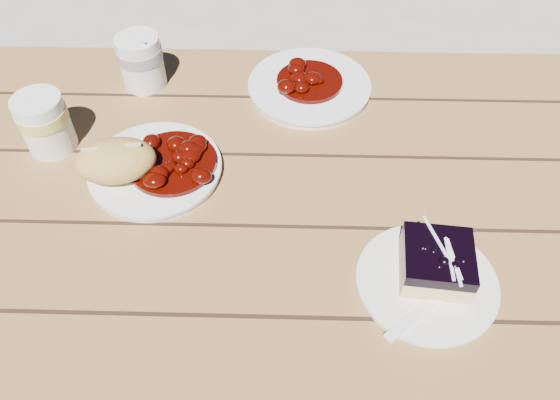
{
  "coord_description": "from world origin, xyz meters",
  "views": [
    {
      "loc": [
        0.37,
        -0.61,
        1.44
      ],
      "look_at": [
        0.36,
        -0.08,
        0.81
      ],
      "focal_mm": 35.0,
      "sensor_mm": 36.0,
      "label": 1
    }
  ],
  "objects_px": {
    "blueberry_cake": "(437,262)",
    "main_plate": "(156,170)",
    "coffee_cup": "(141,62)",
    "dessert_plate": "(426,283)",
    "second_cup": "(45,123)",
    "picnic_table": "(94,241)",
    "second_plate": "(309,87)",
    "bread_roll": "(116,161)"
  },
  "relations": [
    {
      "from": "dessert_plate",
      "to": "coffee_cup",
      "type": "bearing_deg",
      "value": 137.18
    },
    {
      "from": "bread_roll",
      "to": "picnic_table",
      "type": "bearing_deg",
      "value": -173.14
    },
    {
      "from": "picnic_table",
      "to": "second_plate",
      "type": "relative_size",
      "value": 8.44
    },
    {
      "from": "main_plate",
      "to": "dessert_plate",
      "type": "bearing_deg",
      "value": -26.14
    },
    {
      "from": "blueberry_cake",
      "to": "main_plate",
      "type": "bearing_deg",
      "value": 161.72
    },
    {
      "from": "main_plate",
      "to": "coffee_cup",
      "type": "bearing_deg",
      "value": 104.36
    },
    {
      "from": "bread_roll",
      "to": "second_plate",
      "type": "distance_m",
      "value": 0.41
    },
    {
      "from": "picnic_table",
      "to": "blueberry_cake",
      "type": "relative_size",
      "value": 18.61
    },
    {
      "from": "picnic_table",
      "to": "bread_roll",
      "type": "xyz_separation_m",
      "value": [
        0.09,
        0.01,
        0.21
      ]
    },
    {
      "from": "dessert_plate",
      "to": "second_cup",
      "type": "distance_m",
      "value": 0.69
    },
    {
      "from": "bread_roll",
      "to": "coffee_cup",
      "type": "distance_m",
      "value": 0.27
    },
    {
      "from": "second_plate",
      "to": "main_plate",
      "type": "bearing_deg",
      "value": -138.62
    },
    {
      "from": "dessert_plate",
      "to": "second_cup",
      "type": "xyz_separation_m",
      "value": [
        -0.63,
        0.28,
        0.05
      ]
    },
    {
      "from": "second_cup",
      "to": "dessert_plate",
      "type": "bearing_deg",
      "value": -23.76
    },
    {
      "from": "second_plate",
      "to": "second_cup",
      "type": "relative_size",
      "value": 2.25
    },
    {
      "from": "main_plate",
      "to": "second_cup",
      "type": "distance_m",
      "value": 0.21
    },
    {
      "from": "picnic_table",
      "to": "blueberry_cake",
      "type": "height_order",
      "value": "blueberry_cake"
    },
    {
      "from": "blueberry_cake",
      "to": "picnic_table",
      "type": "bearing_deg",
      "value": 169.88
    },
    {
      "from": "bread_roll",
      "to": "dessert_plate",
      "type": "xyz_separation_m",
      "value": [
        0.49,
        -0.19,
        -0.05
      ]
    },
    {
      "from": "blueberry_cake",
      "to": "coffee_cup",
      "type": "relative_size",
      "value": 1.02
    },
    {
      "from": "main_plate",
      "to": "coffee_cup",
      "type": "distance_m",
      "value": 0.26
    },
    {
      "from": "coffee_cup",
      "to": "second_plate",
      "type": "relative_size",
      "value": 0.45
    },
    {
      "from": "blueberry_cake",
      "to": "coffee_cup",
      "type": "xyz_separation_m",
      "value": [
        -0.51,
        0.44,
        0.02
      ]
    },
    {
      "from": "dessert_plate",
      "to": "picnic_table",
      "type": "bearing_deg",
      "value": 162.52
    },
    {
      "from": "picnic_table",
      "to": "coffee_cup",
      "type": "bearing_deg",
      "value": 73.84
    },
    {
      "from": "bread_roll",
      "to": "blueberry_cake",
      "type": "distance_m",
      "value": 0.53
    },
    {
      "from": "picnic_table",
      "to": "bread_roll",
      "type": "bearing_deg",
      "value": 6.86
    },
    {
      "from": "blueberry_cake",
      "to": "second_cup",
      "type": "xyz_separation_m",
      "value": [
        -0.64,
        0.26,
        0.02
      ]
    },
    {
      "from": "main_plate",
      "to": "second_cup",
      "type": "height_order",
      "value": "second_cup"
    },
    {
      "from": "dessert_plate",
      "to": "blueberry_cake",
      "type": "distance_m",
      "value": 0.04
    },
    {
      "from": "main_plate",
      "to": "second_cup",
      "type": "relative_size",
      "value": 2.1
    },
    {
      "from": "picnic_table",
      "to": "dessert_plate",
      "type": "bearing_deg",
      "value": -17.48
    },
    {
      "from": "coffee_cup",
      "to": "blueberry_cake",
      "type": "bearing_deg",
      "value": -41.31
    },
    {
      "from": "coffee_cup",
      "to": "second_cup",
      "type": "distance_m",
      "value": 0.23
    },
    {
      "from": "dessert_plate",
      "to": "coffee_cup",
      "type": "relative_size",
      "value": 1.89
    },
    {
      "from": "blueberry_cake",
      "to": "second_plate",
      "type": "height_order",
      "value": "blueberry_cake"
    },
    {
      "from": "blueberry_cake",
      "to": "second_cup",
      "type": "bearing_deg",
      "value": 163.45
    },
    {
      "from": "picnic_table",
      "to": "coffee_cup",
      "type": "height_order",
      "value": "coffee_cup"
    },
    {
      "from": "main_plate",
      "to": "dessert_plate",
      "type": "distance_m",
      "value": 0.48
    },
    {
      "from": "second_plate",
      "to": "blueberry_cake",
      "type": "bearing_deg",
      "value": -67.77
    },
    {
      "from": "picnic_table",
      "to": "bread_roll",
      "type": "relative_size",
      "value": 15.11
    },
    {
      "from": "coffee_cup",
      "to": "picnic_table",
      "type": "bearing_deg",
      "value": -106.16
    }
  ]
}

